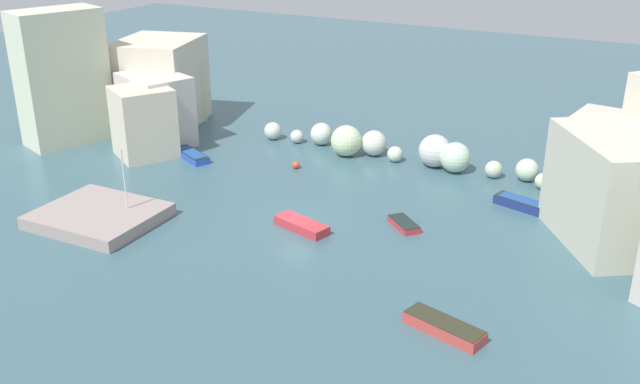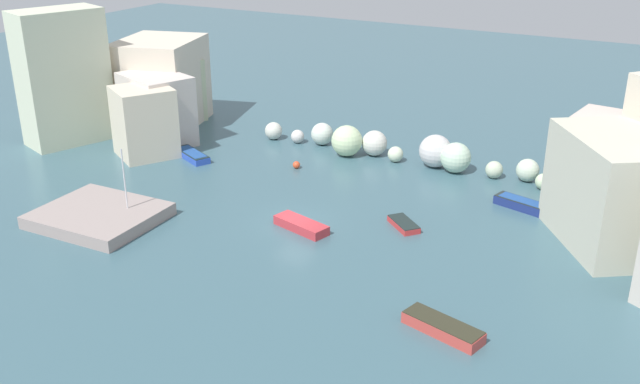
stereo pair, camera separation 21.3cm
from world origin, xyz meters
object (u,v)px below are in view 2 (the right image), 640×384
at_px(stone_dock, 99,216).
at_px(moored_boat_5, 443,327).
at_px(channel_buoy, 296,165).
at_px(moored_boat_0, 404,224).
at_px(moored_boat_2, 524,205).
at_px(moored_boat_1, 192,155).
at_px(moored_boat_3, 128,214).
at_px(moored_boat_4, 301,225).

bearing_deg(stone_dock, moored_boat_5, -3.62).
distance_m(channel_buoy, moored_boat_0, 13.72).
xyz_separation_m(moored_boat_0, moored_boat_2, (6.49, 6.95, 0.15)).
distance_m(stone_dock, channel_buoy, 16.99).
xyz_separation_m(stone_dock, moored_boat_2, (25.44, 16.26, -0.07)).
bearing_deg(moored_boat_1, moored_boat_0, 14.60).
relative_size(moored_boat_3, moored_boat_4, 1.22).
distance_m(moored_boat_4, moored_boat_5, 14.58).
bearing_deg(moored_boat_1, channel_buoy, 38.98).
distance_m(moored_boat_2, moored_boat_5, 17.88).
bearing_deg(moored_boat_5, moored_boat_4, -14.84).
distance_m(stone_dock, moored_boat_4, 14.15).
distance_m(moored_boat_0, moored_boat_1, 21.74).
bearing_deg(moored_boat_5, moored_boat_3, 8.18).
bearing_deg(moored_boat_3, moored_boat_0, 164.51).
height_order(moored_boat_2, moored_boat_3, moored_boat_3).
bearing_deg(moored_boat_4, moored_boat_5, 165.38).
bearing_deg(moored_boat_2, stone_dock, 47.94).
bearing_deg(moored_boat_1, moored_boat_5, -2.74).
height_order(moored_boat_3, moored_boat_5, moored_boat_3).
bearing_deg(channel_buoy, moored_boat_2, 2.05).
bearing_deg(moored_boat_5, moored_boat_2, -74.42).
bearing_deg(channel_buoy, moored_boat_0, -27.27).
distance_m(stone_dock, moored_boat_0, 21.11).
distance_m(stone_dock, moored_boat_3, 1.99).
height_order(channel_buoy, moored_boat_2, moored_boat_2).
height_order(stone_dock, moored_boat_4, stone_dock).
xyz_separation_m(moored_boat_0, moored_boat_1, (-21.35, 4.07, 0.09)).
height_order(stone_dock, moored_boat_1, stone_dock).
xyz_separation_m(stone_dock, channel_buoy, (6.76, 15.59, -0.13)).
bearing_deg(moored_boat_4, channel_buoy, -42.86).
bearing_deg(moored_boat_1, stone_dock, -54.43).
height_order(moored_boat_0, moored_boat_5, moored_boat_5).
height_order(moored_boat_1, moored_boat_4, moored_boat_4).
bearing_deg(channel_buoy, stone_dock, -113.44).
height_order(moored_boat_2, moored_boat_5, moored_boat_2).
relative_size(moored_boat_1, moored_boat_2, 0.98).
relative_size(moored_boat_1, moored_boat_5, 0.98).
relative_size(moored_boat_0, moored_boat_2, 0.63).
bearing_deg(stone_dock, moored_boat_0, 26.14).
xyz_separation_m(moored_boat_2, moored_boat_3, (-23.88, -15.03, 0.07)).
xyz_separation_m(stone_dock, moored_boat_0, (18.95, 9.30, -0.22)).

